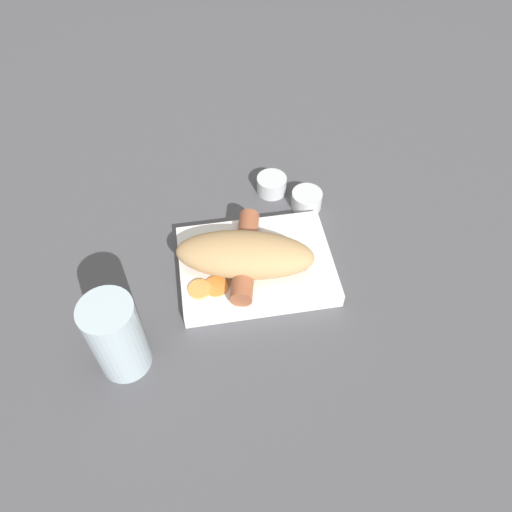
{
  "coord_description": "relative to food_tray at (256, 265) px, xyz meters",
  "views": [
    {
      "loc": [
        0.07,
        0.43,
        0.59
      ],
      "look_at": [
        0.0,
        0.0,
        0.03
      ],
      "focal_mm": 35.0,
      "sensor_mm": 36.0,
      "label": 1
    }
  ],
  "objects": [
    {
      "name": "ground_plane",
      "position": [
        0.0,
        0.0,
        -0.01
      ],
      "size": [
        3.0,
        3.0,
        0.0
      ],
      "primitive_type": "plane",
      "color": "#4C4C51"
    },
    {
      "name": "condiment_cup_far",
      "position": [
        -0.05,
        -0.16,
        0.0
      ],
      "size": [
        0.05,
        0.05,
        0.03
      ],
      "color": "silver",
      "rests_on": "ground_plane"
    },
    {
      "name": "sausage",
      "position": [
        0.02,
        0.0,
        0.03
      ],
      "size": [
        0.18,
        0.15,
        0.03
      ],
      "color": "#9E5638",
      "rests_on": "food_tray"
    },
    {
      "name": "food_tray",
      "position": [
        0.0,
        0.0,
        0.0
      ],
      "size": [
        0.22,
        0.16,
        0.02
      ],
      "color": "white",
      "rests_on": "ground_plane"
    },
    {
      "name": "bread_roll",
      "position": [
        0.02,
        0.01,
        0.04
      ],
      "size": [
        0.2,
        0.12,
        0.05
      ],
      "color": "tan",
      "rests_on": "food_tray"
    },
    {
      "name": "condiment_cup_near",
      "position": [
        -0.1,
        -0.12,
        0.0
      ],
      "size": [
        0.05,
        0.05,
        0.03
      ],
      "color": "silver",
      "rests_on": "ground_plane"
    },
    {
      "name": "drink_glass",
      "position": [
        0.19,
        0.11,
        0.05
      ],
      "size": [
        0.06,
        0.06,
        0.12
      ],
      "color": "silver",
      "rests_on": "ground_plane"
    },
    {
      "name": "pickled_veggies",
      "position": [
        0.07,
        0.04,
        0.01
      ],
      "size": [
        0.06,
        0.04,
        0.0
      ],
      "color": "#F99E4C",
      "rests_on": "food_tray"
    }
  ]
}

